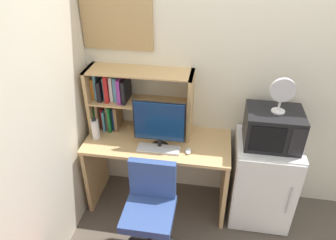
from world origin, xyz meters
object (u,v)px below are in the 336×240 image
at_px(hutch_bookshelf, 124,98).
at_px(microwave, 273,128).
at_px(monitor, 159,124).
at_px(desk_fan, 282,93).
at_px(keyboard, 159,149).
at_px(desk_chair, 150,216).
at_px(water_bottle, 95,129).
at_px(wall_corkboard, 117,18).
at_px(computer_mouse, 188,151).
at_px(mini_fridge, 262,180).

relative_size(hutch_bookshelf, microwave, 2.08).
height_order(monitor, desk_fan, desk_fan).
xyz_separation_m(keyboard, desk_chair, (0.00, -0.43, -0.38)).
bearing_deg(water_bottle, wall_corkboard, 60.92).
height_order(water_bottle, desk_fan, desk_fan).
distance_m(water_bottle, desk_fan, 1.64).
relative_size(monitor, computer_mouse, 5.08).
bearing_deg(mini_fridge, desk_fan, -12.90).
xyz_separation_m(hutch_bookshelf, monitor, (0.38, -0.26, -0.08)).
bearing_deg(wall_corkboard, desk_fan, -11.32).
height_order(water_bottle, desk_chair, water_bottle).
xyz_separation_m(monitor, wall_corkboard, (-0.42, 0.38, 0.78)).
relative_size(water_bottle, mini_fridge, 0.25).
xyz_separation_m(microwave, desk_fan, (0.01, -0.01, 0.33)).
height_order(monitor, mini_fridge, monitor).
xyz_separation_m(monitor, computer_mouse, (0.26, -0.03, -0.24)).
bearing_deg(microwave, desk_chair, -148.76).
xyz_separation_m(hutch_bookshelf, water_bottle, (-0.23, -0.21, -0.23)).
xyz_separation_m(keyboard, desk_fan, (0.97, 0.14, 0.56)).
xyz_separation_m(keyboard, water_bottle, (-0.61, 0.09, 0.09)).
relative_size(keyboard, mini_fridge, 0.44).
xyz_separation_m(computer_mouse, water_bottle, (-0.87, 0.08, 0.09)).
bearing_deg(computer_mouse, water_bottle, 174.80).
height_order(desk_fan, wall_corkboard, wall_corkboard).
distance_m(hutch_bookshelf, desk_chair, 1.08).
bearing_deg(keyboard, monitor, 88.85).
xyz_separation_m(mini_fridge, desk_fan, (0.01, -0.00, 0.92)).
relative_size(hutch_bookshelf, monitor, 2.07).
bearing_deg(desk_fan, microwave, 155.64).
bearing_deg(wall_corkboard, water_bottle, -119.08).
xyz_separation_m(hutch_bookshelf, desk_chair, (0.39, -0.73, -0.70)).
distance_m(computer_mouse, desk_fan, 0.91).
height_order(water_bottle, mini_fridge, water_bottle).
relative_size(mini_fridge, desk_chair, 0.97).
relative_size(computer_mouse, desk_chair, 0.10).
relative_size(mini_fridge, desk_fan, 2.86).
xyz_separation_m(keyboard, mini_fridge, (0.95, 0.14, -0.35)).
height_order(hutch_bookshelf, microwave, hutch_bookshelf).
relative_size(microwave, desk_fan, 1.53).
relative_size(computer_mouse, microwave, 0.20).
height_order(keyboard, mini_fridge, mini_fridge).
relative_size(keyboard, water_bottle, 1.75).
distance_m(water_bottle, wall_corkboard, 1.00).
distance_m(monitor, water_bottle, 0.63).
bearing_deg(mini_fridge, wall_corkboard, 168.70).
bearing_deg(desk_fan, mini_fridge, 167.10).
relative_size(desk_fan, desk_chair, 0.34).
xyz_separation_m(desk_fan, desk_chair, (-0.96, -0.57, -0.94)).
xyz_separation_m(monitor, microwave, (0.95, 0.10, -0.01)).
relative_size(computer_mouse, mini_fridge, 0.11).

